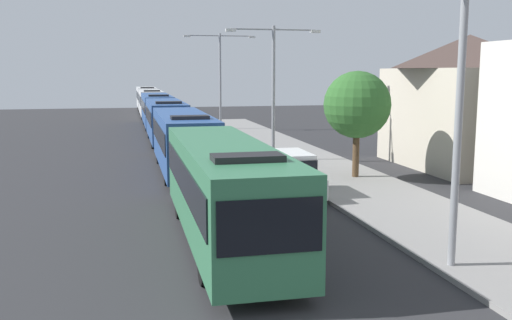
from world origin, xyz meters
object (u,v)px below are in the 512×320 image
at_px(bus_second_in_line, 183,140).
at_px(bus_rear, 151,102).
at_px(bus_fourth_in_line, 157,109).
at_px(white_suv, 289,173).
at_px(streetlamp_near, 460,87).
at_px(roadside_tree, 357,105).
at_px(bus_middle, 166,120).
at_px(streetlamp_far, 220,71).
at_px(bus_tail_end, 147,98).
at_px(streetlamp_mid, 273,78).
at_px(bus_lead, 225,188).

distance_m(bus_second_in_line, bus_rear, 38.18).
bearing_deg(bus_fourth_in_line, white_suv, -83.49).
xyz_separation_m(streetlamp_near, roadside_tree, (2.55, 12.73, -1.19)).
height_order(bus_middle, streetlamp_far, streetlamp_far).
height_order(white_suv, roadside_tree, roadside_tree).
bearing_deg(bus_tail_end, bus_rear, -90.00).
bearing_deg(bus_second_in_line, streetlamp_far, 75.61).
height_order(bus_second_in_line, streetlamp_far, streetlamp_far).
xyz_separation_m(bus_middle, streetlamp_mid, (5.40, -10.91, 3.15)).
xyz_separation_m(bus_lead, streetlamp_far, (5.40, 33.89, 3.62)).
bearing_deg(streetlamp_far, bus_fourth_in_line, 141.56).
bearing_deg(bus_middle, bus_fourth_in_line, 90.00).
height_order(bus_lead, bus_tail_end, same).
xyz_separation_m(bus_middle, bus_tail_end, (0.00, 37.99, 0.00)).
xyz_separation_m(bus_lead, white_suv, (3.70, 5.74, -0.66)).
relative_size(white_suv, streetlamp_far, 0.55).
distance_m(bus_tail_end, white_suv, 58.26).
xyz_separation_m(bus_tail_end, streetlamp_near, (5.40, -67.82, 3.13)).
height_order(bus_lead, bus_rear, same).
relative_size(bus_second_in_line, bus_rear, 0.96).
height_order(white_suv, streetlamp_mid, streetlamp_mid).
xyz_separation_m(bus_second_in_line, bus_rear, (0.00, 38.18, 0.00)).
bearing_deg(streetlamp_far, bus_rear, 107.48).
bearing_deg(bus_second_in_line, bus_fourth_in_line, 90.00).
distance_m(white_suv, streetlamp_far, 28.52).
bearing_deg(white_suv, streetlamp_far, 86.54).
relative_size(bus_rear, bus_tail_end, 1.08).
distance_m(bus_fourth_in_line, bus_rear, 12.85).
height_order(bus_lead, streetlamp_mid, streetlamp_mid).
bearing_deg(white_suv, bus_middle, 100.40).
xyz_separation_m(streetlamp_near, streetlamp_mid, (-0.00, 18.91, 0.01)).
distance_m(bus_lead, bus_middle, 25.89).
bearing_deg(bus_rear, roadside_tree, -79.35).
bearing_deg(roadside_tree, bus_second_in_line, 152.96).
bearing_deg(bus_fourth_in_line, bus_rear, 90.00).
bearing_deg(bus_rear, bus_lead, -90.00).
height_order(bus_fourth_in_line, roadside_tree, roadside_tree).
relative_size(bus_middle, bus_rear, 0.91).
bearing_deg(bus_second_in_line, bus_middle, 90.00).
bearing_deg(bus_second_in_line, roadside_tree, -27.04).
relative_size(bus_lead, streetlamp_near, 1.53).
relative_size(bus_lead, roadside_tree, 2.25).
xyz_separation_m(bus_fourth_in_line, bus_rear, (0.00, 12.85, 0.00)).
bearing_deg(streetlamp_mid, bus_second_in_line, -158.46).
bearing_deg(streetlamp_far, bus_lead, -99.05).
bearing_deg(bus_lead, bus_middle, 90.00).
xyz_separation_m(streetlamp_near, streetlamp_far, (-0.00, 37.83, 0.48)).
distance_m(bus_second_in_line, streetlamp_mid, 6.60).
distance_m(white_suv, roadside_tree, 5.84).
relative_size(bus_middle, streetlamp_near, 1.44).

